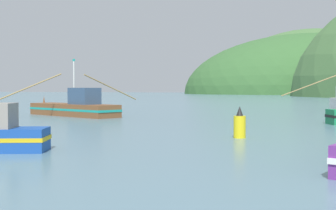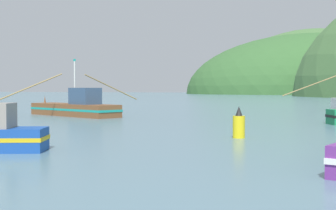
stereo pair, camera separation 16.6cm
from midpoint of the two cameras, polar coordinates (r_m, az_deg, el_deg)
name	(u,v)px [view 1 (the left image)]	position (r m, az deg, el deg)	size (l,w,h in m)	color
hill_far_center	(312,93)	(258.77, 16.85, 1.34)	(97.51, 78.01, 66.90)	#47703D
hill_mid_right	(309,94)	(236.40, 16.53, 1.29)	(120.24, 96.19, 57.15)	#386633
fishing_boat_brown	(75,107)	(44.89, -11.20, -0.29)	(10.92, 13.94, 5.28)	brown
channel_buoy	(240,125)	(24.70, 8.39, -2.36)	(0.62, 0.62, 1.64)	yellow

